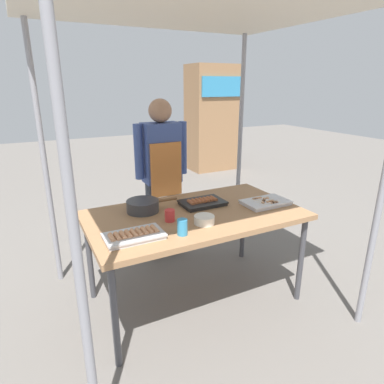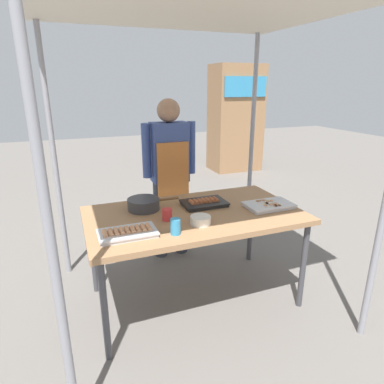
% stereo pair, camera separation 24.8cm
% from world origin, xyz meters
% --- Properties ---
extents(ground_plane, '(18.00, 18.00, 0.00)m').
position_xyz_m(ground_plane, '(0.00, 0.00, 0.00)').
color(ground_plane, '#66605B').
extents(stall_table, '(1.60, 0.90, 0.75)m').
position_xyz_m(stall_table, '(0.00, 0.00, 0.70)').
color(stall_table, '#9E724C').
rests_on(stall_table, ground).
extents(stall_canopy, '(2.10, 1.80, 2.19)m').
position_xyz_m(stall_canopy, '(0.00, 0.00, 2.08)').
color(stall_canopy, gray).
rests_on(stall_canopy, ground).
extents(tray_grilled_sausages, '(0.35, 0.24, 0.05)m').
position_xyz_m(tray_grilled_sausages, '(0.13, 0.13, 0.77)').
color(tray_grilled_sausages, black).
rests_on(tray_grilled_sausages, stall_table).
extents(tray_meat_skewers, '(0.37, 0.23, 0.04)m').
position_xyz_m(tray_meat_skewers, '(0.59, -0.10, 0.77)').
color(tray_meat_skewers, silver).
rests_on(tray_meat_skewers, stall_table).
extents(tray_pork_links, '(0.37, 0.21, 0.05)m').
position_xyz_m(tray_pork_links, '(-0.54, -0.21, 0.77)').
color(tray_pork_links, silver).
rests_on(tray_pork_links, stall_table).
extents(cooking_wok, '(0.40, 0.24, 0.09)m').
position_xyz_m(cooking_wok, '(-0.34, 0.21, 0.80)').
color(cooking_wok, '#38383A').
rests_on(cooking_wok, stall_table).
extents(condiment_bowl, '(0.14, 0.14, 0.06)m').
position_xyz_m(condiment_bowl, '(-0.04, -0.21, 0.78)').
color(condiment_bowl, silver).
rests_on(condiment_bowl, stall_table).
extents(drink_cup_near_edge, '(0.07, 0.07, 0.11)m').
position_xyz_m(drink_cup_near_edge, '(-0.25, -0.30, 0.80)').
color(drink_cup_near_edge, '#338CBF').
rests_on(drink_cup_near_edge, stall_table).
extents(drink_cup_by_wok, '(0.07, 0.07, 0.08)m').
position_xyz_m(drink_cup_by_wok, '(-0.23, -0.06, 0.79)').
color(drink_cup_by_wok, red).
rests_on(drink_cup_by_wok, stall_table).
extents(vendor_woman, '(0.52, 0.23, 1.55)m').
position_xyz_m(vendor_woman, '(0.05, 0.78, 0.91)').
color(vendor_woman, '#333842').
rests_on(vendor_woman, ground).
extents(neighbor_stall_right, '(0.95, 0.68, 2.03)m').
position_xyz_m(neighbor_stall_right, '(2.34, 3.74, 1.02)').
color(neighbor_stall_right, '#9E724C').
rests_on(neighbor_stall_right, ground).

